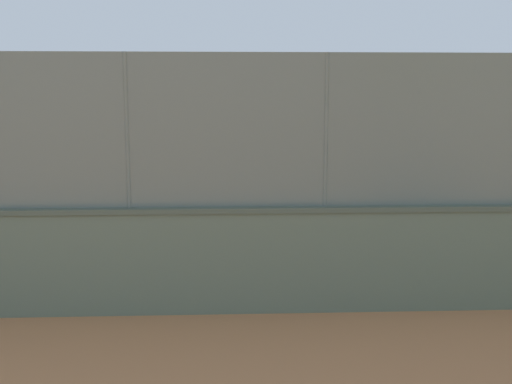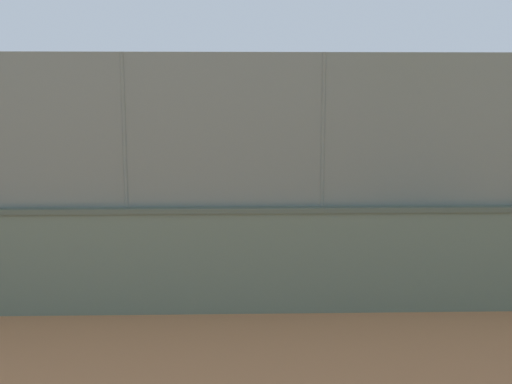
% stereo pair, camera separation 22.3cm
% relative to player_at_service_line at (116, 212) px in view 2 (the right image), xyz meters
% --- Properties ---
extents(ground_plane, '(260.00, 260.00, 0.00)m').
position_rel_player_at_service_line_xyz_m(ground_plane, '(-4.09, -6.59, -0.94)').
color(ground_plane, '#B27247').
extents(perimeter_wall, '(27.85, 0.99, 1.69)m').
position_rel_player_at_service_line_xyz_m(perimeter_wall, '(-2.49, 3.56, -0.09)').
color(perimeter_wall, slate).
rests_on(perimeter_wall, ground_plane).
extents(fence_panel_on_wall, '(27.36, 0.62, 2.35)m').
position_rel_player_at_service_line_xyz_m(fence_panel_on_wall, '(-2.49, 3.56, 1.93)').
color(fence_panel_on_wall, slate).
rests_on(fence_panel_on_wall, perimeter_wall).
extents(player_at_service_line, '(0.74, 1.26, 1.59)m').
position_rel_player_at_service_line_xyz_m(player_at_service_line, '(0.00, 0.00, 0.00)').
color(player_at_service_line, '#B2B2B2').
rests_on(player_at_service_line, ground_plane).
extents(player_near_wall_returning, '(0.69, 0.91, 1.62)m').
position_rel_player_at_service_line_xyz_m(player_near_wall_returning, '(-6.41, -0.30, 0.01)').
color(player_near_wall_returning, '#B2B2B2').
rests_on(player_near_wall_returning, ground_plane).
extents(sports_ball, '(0.12, 0.12, 0.12)m').
position_rel_player_at_service_line_xyz_m(sports_ball, '(0.33, 2.34, -0.88)').
color(sports_ball, yellow).
rests_on(sports_ball, ground_plane).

